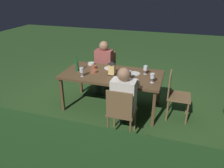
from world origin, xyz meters
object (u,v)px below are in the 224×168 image
(bowl_bread, at_px, (91,64))
(potted_plant_corner, at_px, (145,166))
(bowl_dip, at_px, (94,71))
(dining_table, at_px, (112,76))
(green_bottle_on_table, at_px, (77,66))
(wine_glass_b, at_px, (145,68))
(plate_a, at_px, (109,68))
(plate_b, at_px, (134,74))
(person_in_rust, at_px, (103,64))
(wine_glass_d, at_px, (82,70))
(chair_side_left_b, at_px, (106,68))
(wine_glass_c, at_px, (152,76))
(person_in_cream, at_px, (124,97))
(lantern_centerpiece, at_px, (112,67))
(bowl_olives, at_px, (135,81))
(wine_glass_a, at_px, (129,73))
(chair_side_right_a, at_px, (121,111))
(bowl_salad, at_px, (94,67))
(chair_head_near, at_px, (175,93))

(bowl_bread, height_order, potted_plant_corner, potted_plant_corner)
(bowl_dip, bearing_deg, dining_table, -174.04)
(green_bottle_on_table, distance_m, wine_glass_b, 1.32)
(green_bottle_on_table, distance_m, plate_a, 0.65)
(plate_b, bearing_deg, person_in_rust, -34.49)
(wine_glass_d, bearing_deg, chair_side_left_b, -92.91)
(plate_b, bearing_deg, wine_glass_c, 141.88)
(person_in_cream, distance_m, green_bottle_on_table, 1.29)
(wine_glass_c, bearing_deg, wine_glass_b, -62.68)
(plate_b, relative_size, potted_plant_corner, 0.28)
(plate_a, bearing_deg, green_bottle_on_table, 29.63)
(lantern_centerpiece, relative_size, wine_glass_d, 1.57)
(wine_glass_c, distance_m, bowl_olives, 0.31)
(plate_b, bearing_deg, bowl_olives, 104.22)
(wine_glass_b, bearing_deg, potted_plant_corner, 100.17)
(wine_glass_a, bearing_deg, chair_side_right_a, 94.14)
(person_in_rust, bearing_deg, bowl_dip, 95.49)
(chair_side_left_b, xyz_separation_m, bowl_salad, (0.01, 0.72, 0.27))
(plate_b, bearing_deg, lantern_centerpiece, 23.96)
(wine_glass_d, bearing_deg, plate_b, -155.14)
(dining_table, relative_size, lantern_centerpiece, 7.13)
(wine_glass_b, relative_size, bowl_dip, 1.25)
(chair_head_near, xyz_separation_m, bowl_dip, (1.55, 0.04, 0.26))
(chair_head_near, height_order, wine_glass_d, wine_glass_d)
(bowl_salad, bearing_deg, person_in_rust, -91.45)
(chair_side_left_b, distance_m, plate_a, 0.73)
(person_in_rust, relative_size, plate_b, 5.02)
(plate_a, bearing_deg, wine_glass_d, 57.69)
(lantern_centerpiece, height_order, bowl_dip, lantern_centerpiece)
(chair_side_right_a, bearing_deg, person_in_cream, -90.00)
(plate_a, relative_size, potted_plant_corner, 0.25)
(chair_side_left_b, relative_size, person_in_rust, 0.76)
(wine_glass_d, height_order, potted_plant_corner, wine_glass_d)
(wine_glass_c, distance_m, potted_plant_corner, 1.72)
(chair_side_right_a, height_order, person_in_cream, person_in_cream)
(plate_a, xyz_separation_m, bowl_dip, (0.22, 0.29, 0.02))
(dining_table, xyz_separation_m, wine_glass_d, (0.48, 0.30, 0.17))
(bowl_olives, distance_m, bowl_bread, 1.24)
(green_bottle_on_table, bearing_deg, person_in_rust, -109.82)
(wine_glass_c, relative_size, bowl_salad, 1.53)
(green_bottle_on_table, height_order, bowl_dip, green_bottle_on_table)
(wine_glass_c, bearing_deg, chair_side_right_a, 62.31)
(lantern_centerpiece, relative_size, plate_a, 1.30)
(chair_side_right_a, height_order, plate_b, chair_side_right_a)
(wine_glass_c, distance_m, bowl_salad, 1.28)
(green_bottle_on_table, height_order, wine_glass_c, green_bottle_on_table)
(dining_table, xyz_separation_m, bowl_salad, (0.44, -0.16, 0.08))
(person_in_cream, height_order, chair_head_near, person_in_cream)
(chair_head_near, bearing_deg, wine_glass_a, 12.12)
(chair_side_right_a, relative_size, wine_glass_d, 5.15)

